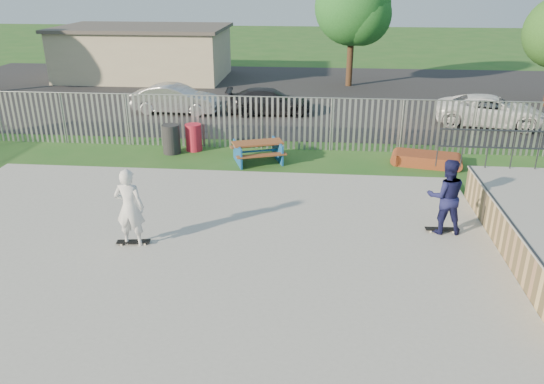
# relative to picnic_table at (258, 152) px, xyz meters

# --- Properties ---
(ground) EXTENTS (120.00, 120.00, 0.00)m
(ground) POSITION_rel_picnic_table_xyz_m (-1.03, -7.42, -0.38)
(ground) COLOR #245A1E
(ground) RESTS_ON ground
(concrete_slab) EXTENTS (15.00, 12.00, 0.15)m
(concrete_slab) POSITION_rel_picnic_table_xyz_m (-1.03, -7.42, -0.30)
(concrete_slab) COLOR #9E9E99
(concrete_slab) RESTS_ON ground
(fence) EXTENTS (26.04, 16.02, 2.00)m
(fence) POSITION_rel_picnic_table_xyz_m (-0.03, -2.83, 0.62)
(fence) COLOR gray
(fence) RESTS_ON ground
(picnic_table) EXTENTS (2.13, 1.95, 0.74)m
(picnic_table) POSITION_rel_picnic_table_xyz_m (0.00, 0.00, 0.00)
(picnic_table) COLOR brown
(picnic_table) RESTS_ON ground
(funbox) EXTENTS (2.17, 1.39, 0.40)m
(funbox) POSITION_rel_picnic_table_xyz_m (5.91, 0.22, -0.18)
(funbox) COLOR brown
(funbox) RESTS_ON ground
(trash_bin_red) EXTENTS (0.61, 0.61, 1.01)m
(trash_bin_red) POSITION_rel_picnic_table_xyz_m (-2.56, 1.11, 0.13)
(trash_bin_red) COLOR #B61C30
(trash_bin_red) RESTS_ON ground
(trash_bin_grey) EXTENTS (0.65, 0.65, 1.08)m
(trash_bin_grey) POSITION_rel_picnic_table_xyz_m (-3.31, 0.70, 0.17)
(trash_bin_grey) COLOR #232325
(trash_bin_grey) RESTS_ON ground
(parking_lot) EXTENTS (40.00, 18.00, 0.02)m
(parking_lot) POSITION_rel_picnic_table_xyz_m (-1.03, 11.58, -0.37)
(parking_lot) COLOR black
(parking_lot) RESTS_ON ground
(car_silver) EXTENTS (4.17, 1.65, 1.35)m
(car_silver) POSITION_rel_picnic_table_xyz_m (-4.70, 6.67, 0.32)
(car_silver) COLOR #BABABF
(car_silver) RESTS_ON parking_lot
(car_dark) EXTENTS (4.24, 2.04, 1.19)m
(car_dark) POSITION_rel_picnic_table_xyz_m (-0.25, 6.92, 0.24)
(car_dark) COLOR black
(car_dark) RESTS_ON parking_lot
(car_white) EXTENTS (5.02, 3.06, 1.30)m
(car_white) POSITION_rel_picnic_table_xyz_m (9.60, 5.73, 0.29)
(car_white) COLOR white
(car_white) RESTS_ON parking_lot
(building) EXTENTS (10.40, 6.40, 3.20)m
(building) POSITION_rel_picnic_table_xyz_m (-9.03, 15.58, 1.23)
(building) COLOR #B9AE8E
(building) RESTS_ON ground
(tree_mid) EXTENTS (4.30, 4.30, 6.63)m
(tree_mid) POSITION_rel_picnic_table_xyz_m (3.78, 14.17, 4.09)
(tree_mid) COLOR #462E1C
(tree_mid) RESTS_ON ground
(skateboard_a) EXTENTS (0.81, 0.24, 0.08)m
(skateboard_a) POSITION_rel_picnic_table_xyz_m (5.32, -5.33, -0.19)
(skateboard_a) COLOR black
(skateboard_a) RESTS_ON concrete_slab
(skateboard_b) EXTENTS (0.82, 0.31, 0.08)m
(skateboard_b) POSITION_rel_picnic_table_xyz_m (-2.25, -6.72, -0.19)
(skateboard_b) COLOR black
(skateboard_b) RESTS_ON concrete_slab
(skater_navy) EXTENTS (0.97, 0.77, 1.93)m
(skater_navy) POSITION_rel_picnic_table_xyz_m (5.32, -5.33, 0.74)
(skater_navy) COLOR #151743
(skater_navy) RESTS_ON concrete_slab
(skater_white) EXTENTS (0.72, 0.48, 1.93)m
(skater_white) POSITION_rel_picnic_table_xyz_m (-2.25, -6.72, 0.74)
(skater_white) COLOR silver
(skater_white) RESTS_ON concrete_slab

